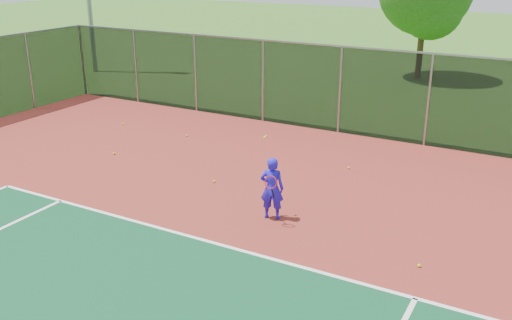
{
  "coord_description": "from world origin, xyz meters",
  "views": [
    {
      "loc": [
        3.75,
        -6.18,
        5.95
      ],
      "look_at": [
        -2.43,
        5.0,
        1.3
      ],
      "focal_mm": 40.0,
      "sensor_mm": 36.0,
      "label": 1
    }
  ],
  "objects": [
    {
      "name": "practice_ball_3",
      "position": [
        -10.22,
        9.02,
        0.06
      ],
      "size": [
        0.07,
        0.07,
        0.07
      ],
      "primitive_type": "sphere",
      "color": "yellow",
      "rests_on": "court_apron"
    },
    {
      "name": "court_apron",
      "position": [
        0.0,
        2.0,
        0.01
      ],
      "size": [
        30.0,
        20.0,
        0.02
      ],
      "primitive_type": "cube",
      "color": "maroon",
      "rests_on": "ground"
    },
    {
      "name": "practice_ball_6",
      "position": [
        -7.36,
        9.02,
        0.06
      ],
      "size": [
        0.07,
        0.07,
        0.07
      ],
      "primitive_type": "sphere",
      "color": "yellow",
      "rests_on": "court_apron"
    },
    {
      "name": "practice_ball_1",
      "position": [
        -4.94,
        10.27,
        0.06
      ],
      "size": [
        0.07,
        0.07,
        0.07
      ],
      "primitive_type": "sphere",
      "color": "yellow",
      "rests_on": "court_apron"
    },
    {
      "name": "practice_ball_0",
      "position": [
        1.78,
        4.15,
        0.06
      ],
      "size": [
        0.07,
        0.07,
        0.07
      ],
      "primitive_type": "sphere",
      "color": "yellow",
      "rests_on": "court_apron"
    },
    {
      "name": "practice_ball_5",
      "position": [
        -1.39,
        8.73,
        0.06
      ],
      "size": [
        0.07,
        0.07,
        0.07
      ],
      "primitive_type": "sphere",
      "color": "yellow",
      "rests_on": "court_apron"
    },
    {
      "name": "tennis_player",
      "position": [
        -1.86,
        4.74,
        0.78
      ],
      "size": [
        0.64,
        0.67,
        1.97
      ],
      "color": "#2316D6",
      "rests_on": "court_apron"
    },
    {
      "name": "practice_ball_2",
      "position": [
        -8.26,
        6.38,
        0.06
      ],
      "size": [
        0.07,
        0.07,
        0.07
      ],
      "primitive_type": "sphere",
      "color": "yellow",
      "rests_on": "court_apron"
    },
    {
      "name": "fence_back",
      "position": [
        0.0,
        12.0,
        1.56
      ],
      "size": [
        30.0,
        0.06,
        3.03
      ],
      "color": "black",
      "rests_on": "court_apron"
    },
    {
      "name": "practice_ball_4",
      "position": [
        -4.27,
        5.95,
        0.06
      ],
      "size": [
        0.07,
        0.07,
        0.07
      ],
      "primitive_type": "sphere",
      "color": "yellow",
      "rests_on": "court_apron"
    }
  ]
}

